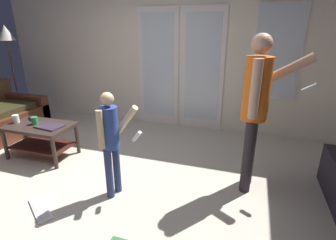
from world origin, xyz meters
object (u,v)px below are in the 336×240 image
Objects in this scene: person_adult at (257,102)px; loose_keyboard at (40,209)px; coffee_table at (41,134)px; floor_lamp at (7,40)px; person_child at (111,137)px; cup_by_laptop at (16,119)px; laptop_closed at (50,126)px; cup_near_edge at (35,121)px; tv_remote_black at (31,119)px.

person_adult is 3.82× the size of loose_keyboard.
person_adult is at bearing 28.47° from loose_keyboard.
floor_lamp reaches higher than coffee_table.
person_child is 1.01m from loose_keyboard.
coffee_table is at bearing 130.45° from loose_keyboard.
floor_lamp reaches higher than loose_keyboard.
person_adult is at bearing 2.32° from coffee_table.
coffee_table is at bearing 3.58° from cup_by_laptop.
person_child reaches higher than coffee_table.
floor_lamp is 5.06× the size of laptop_closed.
person_adult is 1.47× the size of person_child.
cup_near_edge is at bearing 132.68° from loose_keyboard.
coffee_table is 8.57× the size of cup_near_edge.
person_child is at bearing 11.82° from tv_remote_black.
cup_by_laptop is at bearing 141.84° from loose_keyboard.
person_adult reaches higher than laptop_closed.
laptop_closed is (-2.56, -0.12, -0.53)m from person_adult.
floor_lamp is at bearing 153.68° from laptop_closed.
cup_near_edge is 0.29m from cup_by_laptop.
cup_near_edge is at bearing -37.10° from floor_lamp.
cup_near_edge is at bearing -178.22° from laptop_closed.
coffee_table is 0.77× the size of person_child.
person_child is 1.82m from cup_by_laptop.
person_adult reaches higher than person_child.
cup_near_edge is at bearing -2.29° from tv_remote_black.
floor_lamp reaches higher than cup_near_edge.
coffee_table is at bearing -8.50° from cup_near_edge.
laptop_closed is at bearing -177.21° from person_adult.
laptop_closed is 3.37× the size of cup_near_edge.
person_adult is (2.75, 0.11, 0.67)m from coffee_table.
cup_near_edge reaches higher than coffee_table.
person_child is at bearing -18.94° from coffee_table.
person_adult is at bearing 2.47° from cup_by_laptop.
person_child is (-1.36, -0.59, -0.32)m from person_adult.
cup_near_edge is 0.93× the size of cup_by_laptop.
floor_lamp is at bearing 142.90° from cup_near_edge.
cup_near_edge is 0.60× the size of tv_remote_black.
floor_lamp reaches higher than person_child.
person_child reaches higher than loose_keyboard.
floor_lamp is at bearing 151.17° from person_child.
laptop_closed is (1.82, -1.20, -1.02)m from floor_lamp.
floor_lamp is at bearing 174.98° from tv_remote_black.
floor_lamp is 1.99m from tv_remote_black.
floor_lamp is (-4.38, 1.07, 0.50)m from person_adult.
person_child is at bearing -28.83° from floor_lamp.
coffee_table is 2.02× the size of loose_keyboard.
coffee_table is 7.95× the size of cup_by_laptop.
coffee_table is at bearing -177.68° from person_adult.
cup_near_edge is at bearing 161.58° from person_child.
person_child is 1.30m from laptop_closed.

